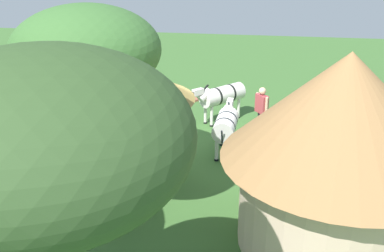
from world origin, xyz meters
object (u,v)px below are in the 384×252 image
at_px(thatched_hut, 340,145).
at_px(acacia_tree_behind_hut, 87,52).
at_px(patio_chair_near_lawn, 168,149).
at_px(acacia_tree_far_lawn, 45,140).
at_px(zebra_toward_hut, 328,105).
at_px(patio_dining_table, 128,152).
at_px(zebra_nearest_camera, 226,124).
at_px(patio_chair_east_end, 86,163).
at_px(standing_watcher, 261,108).
at_px(zebra_by_umbrella, 221,96).
at_px(striped_lounge_chair, 305,153).
at_px(guest_beside_umbrella, 69,159).
at_px(shade_umbrella, 124,83).

xyz_separation_m(thatched_hut, acacia_tree_behind_hut, (4.89, 0.42, 1.80)).
height_order(patio_chair_near_lawn, acacia_tree_far_lawn, acacia_tree_far_lawn).
bearing_deg(zebra_toward_hut, patio_dining_table, 90.69).
bearing_deg(zebra_nearest_camera, patio_dining_table, -143.14).
xyz_separation_m(patio_chair_east_end, standing_watcher, (-4.63, -3.60, 0.50)).
bearing_deg(zebra_by_umbrella, patio_chair_near_lawn, 115.15).
distance_m(patio_dining_table, acacia_tree_behind_hut, 4.44).
bearing_deg(thatched_hut, striped_lounge_chair, -87.68).
bearing_deg(zebra_toward_hut, striped_lounge_chair, 126.96).
bearing_deg(acacia_tree_behind_hut, standing_watcher, -120.25).
xyz_separation_m(patio_dining_table, zebra_nearest_camera, (-2.55, -1.71, 0.28)).
distance_m(thatched_hut, guest_beside_umbrella, 6.45).
bearing_deg(striped_lounge_chair, zebra_toward_hut, 137.93).
height_order(striped_lounge_chair, acacia_tree_far_lawn, acacia_tree_far_lawn).
relative_size(thatched_hut, patio_dining_table, 3.47).
relative_size(striped_lounge_chair, zebra_nearest_camera, 0.44).
bearing_deg(patio_chair_east_end, guest_beside_umbrella, -35.53).
height_order(zebra_toward_hut, acacia_tree_behind_hut, acacia_tree_behind_hut).
relative_size(shade_umbrella, zebra_nearest_camera, 1.75).
relative_size(patio_chair_near_lawn, zebra_by_umbrella, 0.49).
bearing_deg(guest_beside_umbrella, zebra_nearest_camera, -29.58).
height_order(patio_dining_table, acacia_tree_behind_hut, acacia_tree_behind_hut).
bearing_deg(standing_watcher, zebra_by_umbrella, 14.39).
relative_size(striped_lounge_chair, zebra_toward_hut, 0.45).
height_order(patio_dining_table, zebra_toward_hut, zebra_toward_hut).
relative_size(patio_dining_table, zebra_by_umbrella, 0.74).
relative_size(zebra_by_umbrella, acacia_tree_far_lawn, 0.36).
bearing_deg(patio_chair_near_lawn, patio_dining_table, 90.00).
height_order(patio_chair_east_end, guest_beside_umbrella, guest_beside_umbrella).
distance_m(patio_dining_table, patio_chair_east_end, 1.17).
xyz_separation_m(shade_umbrella, acacia_tree_far_lawn, (-1.19, 6.68, 1.48)).
bearing_deg(acacia_tree_far_lawn, striped_lounge_chair, -114.49).
height_order(shade_umbrella, patio_chair_near_lawn, shade_umbrella).
bearing_deg(acacia_tree_far_lawn, patio_chair_east_end, -70.10).
bearing_deg(patio_chair_near_lawn, acacia_tree_far_lawn, 150.19).
relative_size(thatched_hut, patio_chair_east_end, 5.25).
distance_m(thatched_hut, zebra_by_umbrella, 7.33).
xyz_separation_m(patio_chair_near_lawn, zebra_toward_hut, (-4.77, -3.07, 0.49)).
height_order(striped_lounge_chair, zebra_by_umbrella, zebra_by_umbrella).
bearing_deg(zebra_by_umbrella, thatched_hut, 156.97).
bearing_deg(patio_chair_near_lawn, striped_lounge_chair, -108.61).
bearing_deg(patio_dining_table, zebra_nearest_camera, -146.15).
xyz_separation_m(striped_lounge_chair, acacia_tree_far_lawn, (3.73, 8.18, 3.86)).
height_order(patio_chair_east_end, zebra_toward_hut, zebra_toward_hut).
relative_size(shade_umbrella, acacia_tree_far_lawn, 0.72).
xyz_separation_m(patio_chair_east_end, acacia_tree_far_lawn, (-2.23, 6.15, 3.59)).
xyz_separation_m(patio_chair_east_end, patio_chair_near_lawn, (-2.03, -1.14, 0.00)).
relative_size(patio_dining_table, patio_chair_east_end, 1.51).
xyz_separation_m(shade_umbrella, patio_chair_east_end, (1.04, 0.53, -2.11)).
bearing_deg(shade_umbrella, acacia_tree_far_lawn, 100.11).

